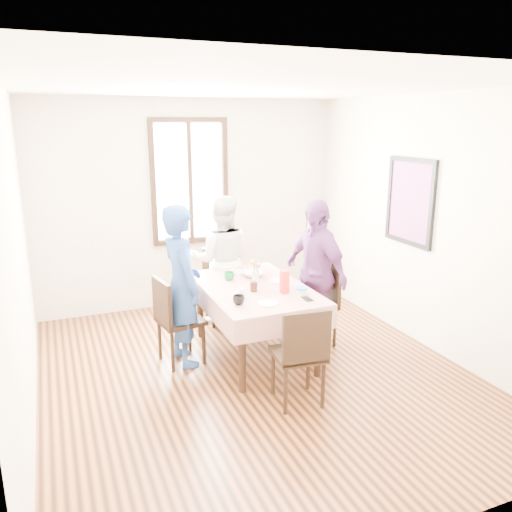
# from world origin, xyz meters

# --- Properties ---
(ground) EXTENTS (4.50, 4.50, 0.00)m
(ground) POSITION_xyz_m (0.00, 0.00, 0.00)
(ground) COLOR black
(ground) RESTS_ON ground
(back_wall) EXTENTS (4.00, 0.00, 4.00)m
(back_wall) POSITION_xyz_m (0.00, 2.25, 1.35)
(back_wall) COLOR beige
(back_wall) RESTS_ON ground
(right_wall) EXTENTS (0.00, 4.50, 4.50)m
(right_wall) POSITION_xyz_m (2.00, 0.00, 1.35)
(right_wall) COLOR beige
(right_wall) RESTS_ON ground
(window_frame) EXTENTS (1.02, 0.06, 1.62)m
(window_frame) POSITION_xyz_m (0.00, 2.23, 1.65)
(window_frame) COLOR black
(window_frame) RESTS_ON back_wall
(window_pane) EXTENTS (0.90, 0.02, 1.50)m
(window_pane) POSITION_xyz_m (0.00, 2.24, 1.65)
(window_pane) COLOR white
(window_pane) RESTS_ON back_wall
(art_poster) EXTENTS (0.04, 0.76, 0.96)m
(art_poster) POSITION_xyz_m (1.98, 0.30, 1.55)
(art_poster) COLOR red
(art_poster) RESTS_ON right_wall
(dining_table) EXTENTS (0.90, 1.46, 0.75)m
(dining_table) POSITION_xyz_m (0.15, 0.40, 0.38)
(dining_table) COLOR black
(dining_table) RESTS_ON ground
(tablecloth) EXTENTS (1.02, 1.58, 0.01)m
(tablecloth) POSITION_xyz_m (0.15, 0.40, 0.76)
(tablecloth) COLOR #5D0800
(tablecloth) RESTS_ON dining_table
(chair_left) EXTENTS (0.48, 0.48, 0.91)m
(chair_left) POSITION_xyz_m (-0.60, 0.54, 0.46)
(chair_left) COLOR black
(chair_left) RESTS_ON ground
(chair_right) EXTENTS (0.47, 0.47, 0.91)m
(chair_right) POSITION_xyz_m (0.90, 0.44, 0.46)
(chair_right) COLOR black
(chair_right) RESTS_ON ground
(chair_far) EXTENTS (0.45, 0.45, 0.91)m
(chair_far) POSITION_xyz_m (0.15, 1.40, 0.46)
(chair_far) COLOR black
(chair_far) RESTS_ON ground
(chair_near) EXTENTS (0.46, 0.46, 0.91)m
(chair_near) POSITION_xyz_m (0.15, -0.61, 0.46)
(chair_near) COLOR black
(chair_near) RESTS_ON ground
(person_left) EXTENTS (0.46, 0.64, 1.64)m
(person_left) POSITION_xyz_m (-0.58, 0.54, 0.82)
(person_left) COLOR navy
(person_left) RESTS_ON ground
(person_far) EXTENTS (0.93, 0.83, 1.57)m
(person_far) POSITION_xyz_m (0.15, 1.39, 0.79)
(person_far) COLOR white
(person_far) RESTS_ON ground
(person_right) EXTENTS (0.55, 1.00, 1.62)m
(person_right) POSITION_xyz_m (0.88, 0.44, 0.81)
(person_right) COLOR #6A3672
(person_right) RESTS_ON ground
(mug_black) EXTENTS (0.12, 0.12, 0.09)m
(mug_black) POSITION_xyz_m (-0.18, -0.03, 0.81)
(mug_black) COLOR black
(mug_black) RESTS_ON tablecloth
(mug_flag) EXTENTS (0.14, 0.14, 0.10)m
(mug_flag) POSITION_xyz_m (0.44, 0.28, 0.81)
(mug_flag) COLOR red
(mug_flag) RESTS_ON tablecloth
(mug_green) EXTENTS (0.14, 0.14, 0.09)m
(mug_green) POSITION_xyz_m (-0.01, 0.71, 0.81)
(mug_green) COLOR #0C7226
(mug_green) RESTS_ON tablecloth
(serving_bowl) EXTENTS (0.28, 0.28, 0.06)m
(serving_bowl) POSITION_xyz_m (0.27, 0.73, 0.79)
(serving_bowl) COLOR white
(serving_bowl) RESTS_ON tablecloth
(juice_carton) EXTENTS (0.07, 0.07, 0.23)m
(juice_carton) POSITION_xyz_m (0.35, 0.10, 0.88)
(juice_carton) COLOR red
(juice_carton) RESTS_ON tablecloth
(butter_tub) EXTENTS (0.11, 0.11, 0.05)m
(butter_tub) POSITION_xyz_m (0.50, 0.01, 0.79)
(butter_tub) COLOR white
(butter_tub) RESTS_ON tablecloth
(jam_jar) EXTENTS (0.07, 0.07, 0.10)m
(jam_jar) POSITION_xyz_m (0.09, 0.25, 0.81)
(jam_jar) COLOR black
(jam_jar) RESTS_ON tablecloth
(drinking_glass) EXTENTS (0.06, 0.06, 0.09)m
(drinking_glass) POSITION_xyz_m (-0.07, 0.15, 0.80)
(drinking_glass) COLOR silver
(drinking_glass) RESTS_ON tablecloth
(smartphone) EXTENTS (0.07, 0.14, 0.01)m
(smartphone) POSITION_xyz_m (0.47, -0.15, 0.77)
(smartphone) COLOR black
(smartphone) RESTS_ON tablecloth
(flower_vase) EXTENTS (0.08, 0.08, 0.15)m
(flower_vase) POSITION_xyz_m (0.19, 0.45, 0.84)
(flower_vase) COLOR silver
(flower_vase) RESTS_ON tablecloth
(plate_right) EXTENTS (0.20, 0.20, 0.01)m
(plate_right) POSITION_xyz_m (0.47, 0.47, 0.77)
(plate_right) COLOR white
(plate_right) RESTS_ON tablecloth
(plate_far) EXTENTS (0.20, 0.20, 0.01)m
(plate_far) POSITION_xyz_m (0.15, 0.94, 0.77)
(plate_far) COLOR white
(plate_far) RESTS_ON tablecloth
(plate_near) EXTENTS (0.20, 0.20, 0.01)m
(plate_near) POSITION_xyz_m (0.08, -0.13, 0.77)
(plate_near) COLOR white
(plate_near) RESTS_ON tablecloth
(butter_lid) EXTENTS (0.12, 0.12, 0.01)m
(butter_lid) POSITION_xyz_m (0.50, 0.01, 0.82)
(butter_lid) COLOR blue
(butter_lid) RESTS_ON butter_tub
(flower_bunch) EXTENTS (0.09, 0.09, 0.10)m
(flower_bunch) POSITION_xyz_m (0.19, 0.45, 0.96)
(flower_bunch) COLOR yellow
(flower_bunch) RESTS_ON flower_vase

